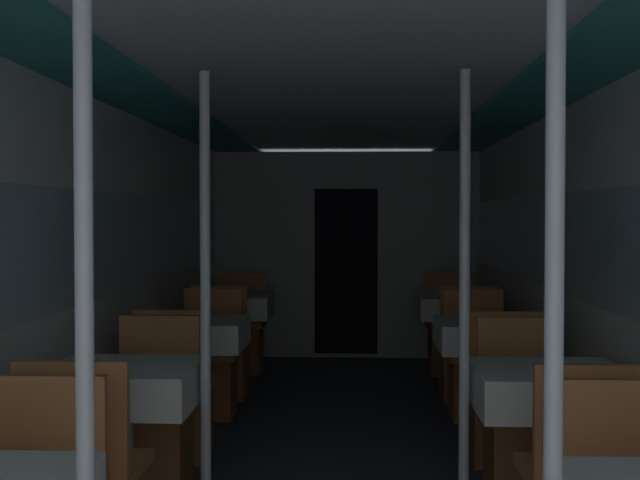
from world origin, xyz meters
The scene contains 24 objects.
wall_left centered at (-1.37, 3.59, 1.08)m, with size 0.05×9.99×2.09m.
wall_right centered at (1.37, 3.59, 1.08)m, with size 0.05×9.99×2.09m.
ceiling_panel centered at (0.00, 3.59, 2.13)m, with size 2.74×9.99×0.07m.
bulkhead_far centered at (0.00, 7.51, 1.04)m, with size 2.68×0.09×2.09m.
support_pole_left_0 centered at (-0.58, 0.65, 1.04)m, with size 0.05×0.05×2.09m.
dining_table_left_1 centered at (-0.96, 2.44, 0.64)m, with size 0.66×0.66×0.76m.
chair_left_far_1 centered at (-0.96, 3.02, 0.29)m, with size 0.43×0.43×0.91m.
support_pole_left_1 centered at (-0.58, 2.44, 1.04)m, with size 0.05×0.05×2.09m.
dining_table_left_2 centered at (-0.96, 4.23, 0.64)m, with size 0.66×0.66×0.76m.
chair_left_near_2 centered at (-0.96, 3.66, 0.29)m, with size 0.43×0.43×0.91m.
chair_left_far_2 centered at (-0.96, 4.80, 0.29)m, with size 0.43×0.43×0.91m.
dining_table_left_3 centered at (-0.96, 6.02, 0.64)m, with size 0.66×0.66×0.76m.
chair_left_near_3 centered at (-0.96, 5.44, 0.29)m, with size 0.43×0.43×0.91m.
chair_left_far_3 centered at (-0.96, 6.59, 0.29)m, with size 0.43×0.43×0.91m.
support_pole_right_0 centered at (0.58, 0.65, 1.04)m, with size 0.05×0.05×2.09m.
dining_table_right_1 centered at (0.96, 2.44, 0.64)m, with size 0.66×0.66×0.76m.
chair_right_far_1 centered at (0.96, 3.02, 0.29)m, with size 0.43×0.43×0.91m.
support_pole_right_1 centered at (0.58, 2.44, 1.04)m, with size 0.05×0.05×2.09m.
dining_table_right_2 centered at (0.96, 4.23, 0.64)m, with size 0.66×0.66×0.76m.
chair_right_near_2 centered at (0.96, 3.66, 0.29)m, with size 0.43×0.43×0.91m.
chair_right_far_2 centered at (0.96, 4.80, 0.29)m, with size 0.43×0.43×0.91m.
dining_table_right_3 centered at (0.96, 6.02, 0.64)m, with size 0.66×0.66×0.76m.
chair_right_near_3 centered at (0.96, 5.44, 0.29)m, with size 0.43×0.43×0.91m.
chair_right_far_3 centered at (0.96, 6.59, 0.29)m, with size 0.43×0.43×0.91m.
Camera 1 is at (0.10, -1.54, 1.44)m, focal length 50.00 mm.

